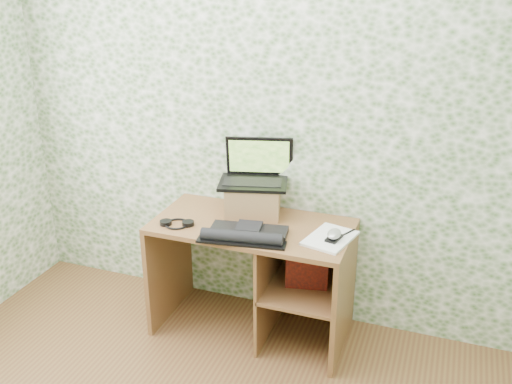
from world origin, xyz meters
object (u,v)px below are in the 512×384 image
at_px(desk, 265,263).
at_px(riser, 253,199).
at_px(laptop, 256,172).
at_px(keyboard, 246,234).
at_px(notepad, 330,238).

distance_m(desk, riser, 0.40).
bearing_deg(laptop, desk, -67.26).
bearing_deg(laptop, keyboard, -93.52).
bearing_deg(keyboard, riser, 93.95).
xyz_separation_m(desk, notepad, (0.41, -0.07, 0.28)).
bearing_deg(notepad, laptop, 170.47).
xyz_separation_m(desk, keyboard, (-0.05, -0.21, 0.29)).
height_order(laptop, keyboard, laptop).
distance_m(riser, laptop, 0.17).
xyz_separation_m(laptop, notepad, (0.53, -0.23, -0.25)).
xyz_separation_m(keyboard, notepad, (0.46, 0.14, -0.02)).
xyz_separation_m(riser, notepad, (0.53, -0.18, -0.09)).
bearing_deg(laptop, riser, -104.75).
bearing_deg(riser, notepad, -18.86).
xyz_separation_m(riser, keyboard, (0.07, -0.33, -0.07)).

